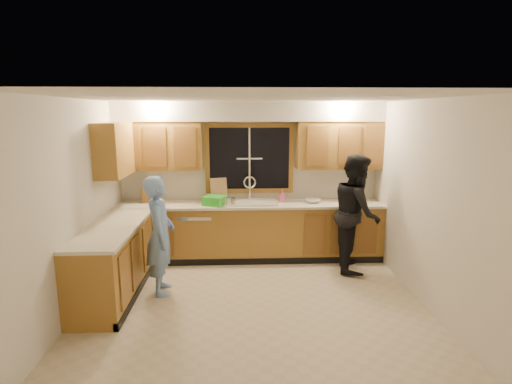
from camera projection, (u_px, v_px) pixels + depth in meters
floor at (254, 303)px, 4.97m from camera, size 4.20×4.20×0.00m
ceiling at (254, 98)px, 4.48m from camera, size 4.20×4.20×0.00m
wall_back at (250, 180)px, 6.59m from camera, size 4.20×0.00×4.20m
wall_left at (74, 208)px, 4.64m from camera, size 0.00×3.80×3.80m
wall_right at (427, 204)px, 4.81m from camera, size 0.00×3.80×3.80m
base_cabinets_back at (250, 232)px, 6.45m from camera, size 4.20×0.60×0.88m
base_cabinets_left at (114, 262)px, 5.15m from camera, size 0.60×1.90×0.88m
countertop_back at (250, 204)px, 6.35m from camera, size 4.20×0.63×0.04m
countertop_left at (113, 228)px, 5.06m from camera, size 0.63×1.90×0.04m
upper_cabinets_left at (159, 146)px, 6.25m from camera, size 1.35×0.33×0.75m
upper_cabinets_right at (339, 145)px, 6.37m from camera, size 1.35×0.33×0.75m
upper_cabinets_return at (114, 149)px, 5.63m from camera, size 0.33×0.90×0.75m
soffit at (250, 112)px, 6.20m from camera, size 4.20×0.35×0.30m
window_frame at (249, 159)px, 6.51m from camera, size 1.44×0.03×1.14m
sink at (250, 206)px, 6.37m from camera, size 0.86×0.52×0.57m
dishwasher at (197, 235)px, 6.41m from camera, size 0.60×0.56×0.82m
stove at (99, 279)px, 4.59m from camera, size 0.58×0.75×0.90m
man at (160, 235)px, 5.15m from camera, size 0.44×0.61×1.56m
woman at (356, 213)px, 5.93m from camera, size 0.80×0.95×1.75m
knife_block at (146, 195)px, 6.39m from camera, size 0.15×0.14×0.23m
cutting_board at (219, 189)px, 6.52m from camera, size 0.30×0.18×0.37m
dish_crate at (215, 200)px, 6.21m from camera, size 0.40×0.39×0.15m
soap_bottle at (282, 196)px, 6.44m from camera, size 0.10×0.10×0.19m
bowl at (313, 201)px, 6.36m from camera, size 0.25×0.25×0.06m
can_left at (225, 201)px, 6.21m from camera, size 0.09×0.09×0.13m
can_right at (233, 202)px, 6.14m from camera, size 0.09×0.09×0.13m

